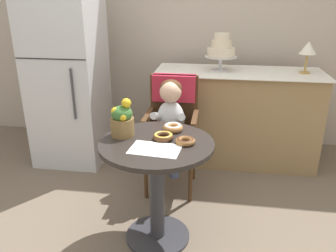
{
  "coord_description": "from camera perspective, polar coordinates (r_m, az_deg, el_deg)",
  "views": [
    {
      "loc": [
        0.36,
        -1.9,
        1.58
      ],
      "look_at": [
        0.05,
        0.15,
        0.77
      ],
      "focal_mm": 36.49,
      "sensor_mm": 36.0,
      "label": 1
    }
  ],
  "objects": [
    {
      "name": "donut_mid",
      "position": [
        2.27,
        0.84,
        -0.21
      ],
      "size": [
        0.13,
        0.13,
        0.05
      ],
      "color": "#AD7542",
      "rests_on": "cafe_table"
    },
    {
      "name": "tiered_cake_stand",
      "position": [
        3.24,
        8.86,
        12.55
      ],
      "size": [
        0.3,
        0.3,
        0.34
      ],
      "color": "silver",
      "rests_on": "display_counter"
    },
    {
      "name": "seated_child",
      "position": [
        2.67,
        0.38,
        1.61
      ],
      "size": [
        0.27,
        0.32,
        0.73
      ],
      "color": "silver",
      "rests_on": "ground"
    },
    {
      "name": "refrigerator",
      "position": [
        3.39,
        -16.4,
        8.04
      ],
      "size": [
        0.64,
        0.63,
        1.7
      ],
      "color": "silver",
      "rests_on": "ground"
    },
    {
      "name": "cafe_table",
      "position": [
        2.21,
        -1.87,
        -7.67
      ],
      "size": [
        0.72,
        0.72,
        0.72
      ],
      "color": "#282321",
      "rests_on": "ground"
    },
    {
      "name": "donut_side",
      "position": [
        2.14,
        -0.8,
        -1.73
      ],
      "size": [
        0.13,
        0.13,
        0.04
      ],
      "color": "#4C2D19",
      "rests_on": "cafe_table"
    },
    {
      "name": "ground_plane",
      "position": [
        2.49,
        -1.73,
        -17.94
      ],
      "size": [
        8.0,
        8.0,
        0.0
      ],
      "primitive_type": "plane",
      "color": "#6B5B4C"
    },
    {
      "name": "paper_napkin",
      "position": [
        2.01,
        -2.17,
        -3.9
      ],
      "size": [
        0.31,
        0.22,
        0.0
      ],
      "primitive_type": "cube",
      "rotation": [
        0.0,
        0.0,
        -0.1
      ],
      "color": "white",
      "rests_on": "cafe_table"
    },
    {
      "name": "flower_vase",
      "position": [
        2.19,
        -7.65,
        1.06
      ],
      "size": [
        0.15,
        0.15,
        0.25
      ],
      "color": "brown",
      "rests_on": "cafe_table"
    },
    {
      "name": "wicker_chair",
      "position": [
        2.83,
        0.83,
        1.93
      ],
      "size": [
        0.42,
        0.45,
        0.95
      ],
      "rotation": [
        0.0,
        0.0,
        0.09
      ],
      "color": "#472D19",
      "rests_on": "ground"
    },
    {
      "name": "back_wall",
      "position": [
        3.77,
        3.21,
        17.8
      ],
      "size": [
        4.8,
        0.1,
        2.7
      ],
      "primitive_type": "cube",
      "color": "#B2A393",
      "rests_on": "ground"
    },
    {
      "name": "donut_front",
      "position": [
        2.09,
        2.93,
        -2.4
      ],
      "size": [
        0.12,
        0.12,
        0.04
      ],
      "color": "#936033",
      "rests_on": "cafe_table"
    },
    {
      "name": "table_lamp",
      "position": [
        3.33,
        22.35,
        11.77
      ],
      "size": [
        0.15,
        0.15,
        0.28
      ],
      "color": "#B28C47",
      "rests_on": "display_counter"
    },
    {
      "name": "display_counter",
      "position": [
        3.4,
        11.28,
        1.56
      ],
      "size": [
        1.56,
        0.62,
        0.9
      ],
      "color": "#93754C",
      "rests_on": "ground"
    }
  ]
}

